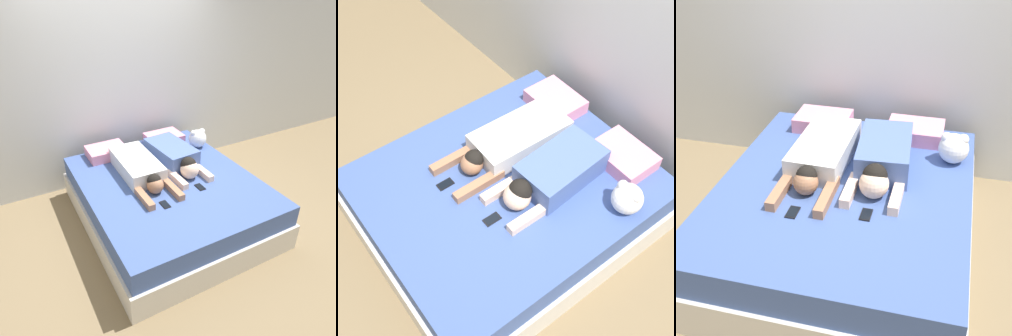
{
  "view_description": "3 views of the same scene",
  "coord_description": "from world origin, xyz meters",
  "views": [
    {
      "loc": [
        -1.47,
        -2.68,
        2.47
      ],
      "look_at": [
        0.0,
        0.0,
        0.68
      ],
      "focal_mm": 35.0,
      "sensor_mm": 36.0,
      "label": 1
    },
    {
      "loc": [
        1.78,
        -1.36,
        3.35
      ],
      "look_at": [
        0.0,
        0.0,
        0.68
      ],
      "focal_mm": 50.0,
      "sensor_mm": 36.0,
      "label": 2
    },
    {
      "loc": [
        0.68,
        -2.69,
        2.41
      ],
      "look_at": [
        0.0,
        0.0,
        0.68
      ],
      "focal_mm": 50.0,
      "sensor_mm": 36.0,
      "label": 3
    }
  ],
  "objects": [
    {
      "name": "pillow_head_left",
      "position": [
        -0.4,
        0.85,
        0.59
      ],
      "size": [
        0.47,
        0.35,
        0.12
      ],
      "color": "pink",
      "rests_on": "bed"
    },
    {
      "name": "cell_phone_right",
      "position": [
        0.23,
        -0.3,
        0.54
      ],
      "size": [
        0.07,
        0.13,
        0.01
      ],
      "color": "black",
      "rests_on": "bed"
    },
    {
      "name": "person_left",
      "position": [
        -0.23,
        0.23,
        0.62
      ],
      "size": [
        0.41,
        1.14,
        0.2
      ],
      "color": "silver",
      "rests_on": "bed"
    },
    {
      "name": "pillow_head_right",
      "position": [
        0.4,
        0.85,
        0.59
      ],
      "size": [
        0.47,
        0.35,
        0.12
      ],
      "color": "pink",
      "rests_on": "bed"
    },
    {
      "name": "wall_back",
      "position": [
        0.0,
        1.24,
        1.3
      ],
      "size": [
        12.0,
        0.06,
        2.6
      ],
      "color": "silver",
      "rests_on": "ground_plane"
    },
    {
      "name": "plush_toy",
      "position": [
        0.73,
        0.53,
        0.65
      ],
      "size": [
        0.23,
        0.23,
        0.24
      ],
      "color": "white",
      "rests_on": "bed"
    },
    {
      "name": "cell_phone_left",
      "position": [
        -0.25,
        -0.39,
        0.54
      ],
      "size": [
        0.07,
        0.13,
        0.01
      ],
      "color": "black",
      "rests_on": "bed"
    },
    {
      "name": "ground_plane",
      "position": [
        0.0,
        0.0,
        0.0
      ],
      "size": [
        12.0,
        12.0,
        0.0
      ],
      "primitive_type": "plane",
      "color": "#7F6B4C"
    },
    {
      "name": "bed",
      "position": [
        0.0,
        0.0,
        0.26
      ],
      "size": [
        1.86,
        2.17,
        0.53
      ],
      "color": "beige",
      "rests_on": "ground_plane"
    },
    {
      "name": "person_right",
      "position": [
        0.23,
        0.25,
        0.64
      ],
      "size": [
        0.43,
        0.96,
        0.24
      ],
      "color": "#4C66A5",
      "rests_on": "bed"
    }
  ]
}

